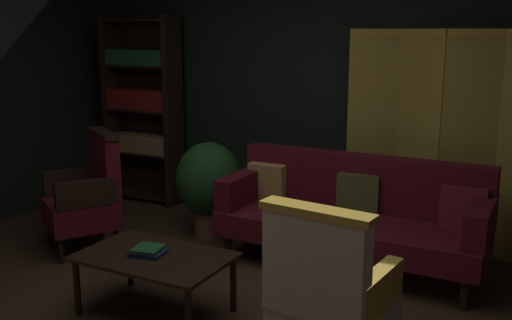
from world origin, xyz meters
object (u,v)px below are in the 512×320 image
object	(u,v)px
velvet_couch	(354,211)
folding_screen	(468,141)
book_navy_cloth	(148,252)
coffee_table	(155,261)
book_green_cloth	(148,249)
armchair_gilt_accent	(329,299)
potted_plant	(209,183)
bookshelf	(144,107)
armchair_wing_left	(87,195)

from	to	relation	value
velvet_couch	folding_screen	bearing A→B (deg)	42.67
velvet_couch	book_navy_cloth	xyz separation A→B (m)	(-0.94, -1.46, -0.02)
coffee_table	book_green_cloth	bearing A→B (deg)	-168.15
folding_screen	coffee_table	distance (m)	2.76
folding_screen	velvet_couch	world-z (taller)	folding_screen
armchair_gilt_accent	potted_plant	world-z (taller)	armchair_gilt_accent
bookshelf	velvet_couch	xyz separation A→B (m)	(2.70, -0.74, -0.61)
armchair_gilt_accent	potted_plant	bearing A→B (deg)	137.44
velvet_couch	armchair_wing_left	xyz separation A→B (m)	(-2.16, -0.75, 0.04)
potted_plant	book_navy_cloth	distance (m)	1.54
bookshelf	potted_plant	xyz separation A→B (m)	(1.31, -0.73, -0.54)
bookshelf	coffee_table	size ratio (longest dim) A/B	2.05
folding_screen	velvet_couch	size ratio (longest dim) A/B	1.01
armchair_gilt_accent	bookshelf	bearing A→B (deg)	142.45
book_green_cloth	armchair_wing_left	bearing A→B (deg)	149.66
velvet_couch	armchair_gilt_accent	distance (m)	1.72
folding_screen	coffee_table	xyz separation A→B (m)	(-1.64, -2.14, -0.61)
folding_screen	velvet_couch	distance (m)	1.14
coffee_table	book_navy_cloth	distance (m)	0.07
book_navy_cloth	book_green_cloth	world-z (taller)	book_green_cloth
bookshelf	book_navy_cloth	bearing A→B (deg)	-51.35
armchair_gilt_accent	potted_plant	distance (m)	2.47
coffee_table	armchair_gilt_accent	bearing A→B (deg)	-9.02
armchair_gilt_accent	armchair_wing_left	world-z (taller)	same
velvet_couch	bookshelf	bearing A→B (deg)	164.66
folding_screen	velvet_couch	xyz separation A→B (m)	(-0.74, -0.69, -0.53)
bookshelf	potted_plant	size ratio (longest dim) A/B	2.29
velvet_couch	armchair_gilt_accent	size ratio (longest dim) A/B	2.04
coffee_table	potted_plant	distance (m)	1.55
bookshelf	armchair_wing_left	distance (m)	1.68
velvet_couch	book_navy_cloth	world-z (taller)	velvet_couch
folding_screen	armchair_gilt_accent	distance (m)	2.42
potted_plant	book_green_cloth	world-z (taller)	potted_plant
bookshelf	armchair_gilt_accent	bearing A→B (deg)	-37.55
potted_plant	book_green_cloth	distance (m)	1.54
book_navy_cloth	book_green_cloth	distance (m)	0.03
folding_screen	book_green_cloth	bearing A→B (deg)	-128.10
folding_screen	armchair_gilt_accent	bearing A→B (deg)	-97.74
potted_plant	bookshelf	bearing A→B (deg)	150.73
armchair_gilt_accent	potted_plant	size ratio (longest dim) A/B	1.16
folding_screen	bookshelf	world-z (taller)	bookshelf
bookshelf	armchair_gilt_accent	size ratio (longest dim) A/B	1.97
potted_plant	armchair_wing_left	bearing A→B (deg)	-135.54
velvet_couch	coffee_table	size ratio (longest dim) A/B	2.12
velvet_couch	book_green_cloth	distance (m)	1.74
coffee_table	potted_plant	world-z (taller)	potted_plant
velvet_couch	coffee_table	bearing A→B (deg)	-121.64
velvet_couch	coffee_table	world-z (taller)	velvet_couch
coffee_table	armchair_gilt_accent	size ratio (longest dim) A/B	0.96
armchair_gilt_accent	book_navy_cloth	xyz separation A→B (m)	(-1.36, 0.20, -0.06)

